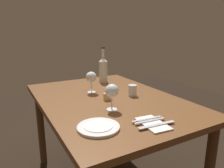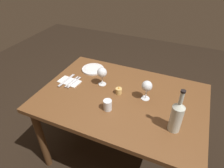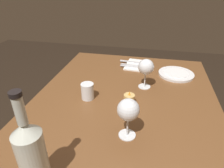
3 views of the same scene
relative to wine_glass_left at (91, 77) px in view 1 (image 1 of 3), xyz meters
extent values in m
cube|color=brown|center=(0.18, 0.05, -0.14)|extent=(1.30, 0.90, 0.04)
cylinder|color=#50311A|center=(-0.40, -0.33, -0.51)|extent=(0.06, 0.06, 0.70)
cylinder|color=#50311A|center=(-0.40, 0.43, -0.51)|extent=(0.06, 0.06, 0.70)
cylinder|color=white|center=(0.00, 0.00, -0.12)|extent=(0.07, 0.07, 0.00)
cylinder|color=white|center=(0.00, 0.00, -0.07)|extent=(0.01, 0.01, 0.08)
sphere|color=white|center=(0.00, 0.00, 0.00)|extent=(0.08, 0.08, 0.08)
cylinder|color=#510A14|center=(0.00, 0.00, 0.00)|extent=(0.06, 0.06, 0.03)
cylinder|color=white|center=(0.39, -0.04, -0.12)|extent=(0.07, 0.07, 0.00)
cylinder|color=white|center=(0.39, -0.04, -0.07)|extent=(0.01, 0.01, 0.08)
sphere|color=white|center=(0.39, -0.04, 0.00)|extent=(0.08, 0.08, 0.08)
cylinder|color=#510A14|center=(0.39, -0.04, 0.00)|extent=(0.06, 0.06, 0.02)
cylinder|color=silver|center=(-0.25, 0.23, -0.02)|extent=(0.08, 0.08, 0.19)
cone|color=silver|center=(-0.25, 0.23, 0.09)|extent=(0.08, 0.08, 0.03)
cylinder|color=silver|center=(-0.25, 0.23, 0.15)|extent=(0.03, 0.03, 0.08)
cylinder|color=black|center=(-0.25, 0.23, 0.19)|extent=(0.03, 0.03, 0.01)
cylinder|color=white|center=(0.22, 0.23, -0.08)|extent=(0.06, 0.06, 0.08)
cylinder|color=silver|center=(0.22, 0.23, -0.10)|extent=(0.05, 0.05, 0.03)
cylinder|color=#DBB266|center=(0.22, 0.02, -0.09)|extent=(0.05, 0.05, 0.05)
cylinder|color=white|center=(0.22, 0.02, -0.10)|extent=(0.04, 0.04, 0.03)
cone|color=#F99E2D|center=(0.22, 0.02, -0.06)|extent=(0.01, 0.01, 0.02)
cylinder|color=white|center=(0.58, -0.22, -0.11)|extent=(0.21, 0.21, 0.01)
cylinder|color=white|center=(0.58, -0.22, -0.10)|extent=(0.14, 0.14, 0.00)
cube|color=white|center=(0.67, 0.05, -0.11)|extent=(0.20, 0.13, 0.01)
cube|color=silver|center=(0.65, 0.05, -0.11)|extent=(0.03, 0.18, 0.00)
cube|color=silver|center=(0.62, 0.05, -0.11)|extent=(0.03, 0.18, 0.00)
cube|color=silver|center=(0.70, 0.05, -0.11)|extent=(0.04, 0.21, 0.00)
camera|label=1|loc=(1.45, -0.62, 0.36)|focal=34.07mm
camera|label=2|loc=(-0.23, 1.18, 0.86)|focal=31.28mm
camera|label=3|loc=(-0.58, -0.07, 0.43)|focal=32.43mm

